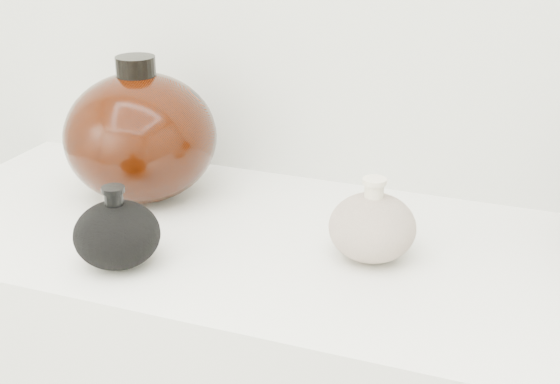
% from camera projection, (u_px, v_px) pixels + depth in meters
% --- Properties ---
extents(black_gourd_vase, '(0.15, 0.15, 0.12)m').
position_uv_depth(black_gourd_vase, '(117.00, 234.00, 1.05)').
color(black_gourd_vase, black).
rests_on(black_gourd_vase, display_counter).
extents(cream_gourd_vase, '(0.15, 0.15, 0.12)m').
position_uv_depth(cream_gourd_vase, '(372.00, 227.00, 1.07)').
color(cream_gourd_vase, beige).
rests_on(cream_gourd_vase, display_counter).
extents(left_round_pot, '(0.28, 0.28, 0.24)m').
position_uv_depth(left_round_pot, '(141.00, 136.00, 1.25)').
color(left_round_pot, black).
rests_on(left_round_pot, display_counter).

